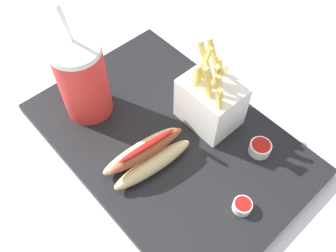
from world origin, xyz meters
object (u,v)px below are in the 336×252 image
Objects in this scene: ketchup_cup_1 at (242,206)px; hot_dog_1 at (148,156)px; soda_cup at (83,80)px; fries_basket at (211,101)px; ketchup_cup_2 at (260,148)px.

hot_dog_1 is at bearing 18.95° from ketchup_cup_1.
soda_cup is 1.51× the size of hot_dog_1.
fries_basket reaches higher than hot_dog_1.
soda_cup is 0.34m from ketchup_cup_1.
hot_dog_1 is 0.19m from ketchup_cup_2.
hot_dog_1 is at bearing 89.17° from fries_basket.
hot_dog_1 is (-0.17, -0.00, -0.05)m from soda_cup.
soda_cup reaches higher than fries_basket.
ketchup_cup_2 is (-0.28, -0.16, -0.06)m from soda_cup.
ketchup_cup_2 is (0.05, -0.10, 0.00)m from ketchup_cup_1.
ketchup_cup_2 reaches higher than ketchup_cup_1.
fries_basket is at bearing -138.78° from soda_cup.
soda_cup reaches higher than ketchup_cup_1.
hot_dog_1 is 0.17m from ketchup_cup_1.
soda_cup reaches higher than hot_dog_1.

